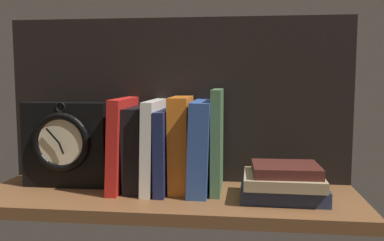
{
  "coord_description": "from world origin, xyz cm",
  "views": [
    {
      "loc": [
        15.74,
        -86.05,
        25.11
      ],
      "look_at": [
        4.74,
        3.52,
        15.48
      ],
      "focal_mm": 39.12,
      "sensor_mm": 36.0,
      "label": 1
    }
  ],
  "objects_px": {
    "book_green_romantic": "(217,141)",
    "book_stack_side": "(284,183)",
    "book_white_catcher": "(154,145)",
    "book_black_skeptic": "(138,148)",
    "book_blue_modern": "(201,146)",
    "book_red_requiem": "(123,144)",
    "book_navy_bierce": "(165,150)",
    "framed_clock": "(66,144)",
    "book_orange_pandolfini": "(181,144)"
  },
  "relations": [
    {
      "from": "book_white_catcher",
      "to": "book_stack_side",
      "type": "height_order",
      "value": "book_white_catcher"
    },
    {
      "from": "book_black_skeptic",
      "to": "book_navy_bierce",
      "type": "relative_size",
      "value": 1.03
    },
    {
      "from": "book_white_catcher",
      "to": "book_stack_side",
      "type": "distance_m",
      "value": 0.29
    },
    {
      "from": "book_red_requiem",
      "to": "book_navy_bierce",
      "type": "bearing_deg",
      "value": 0.0
    },
    {
      "from": "book_black_skeptic",
      "to": "book_white_catcher",
      "type": "bearing_deg",
      "value": 0.0
    },
    {
      "from": "book_white_catcher",
      "to": "framed_clock",
      "type": "distance_m",
      "value": 0.2
    },
    {
      "from": "book_white_catcher",
      "to": "book_blue_modern",
      "type": "bearing_deg",
      "value": 0.0
    },
    {
      "from": "book_black_skeptic",
      "to": "book_stack_side",
      "type": "height_order",
      "value": "book_black_skeptic"
    },
    {
      "from": "book_white_catcher",
      "to": "book_stack_side",
      "type": "xyz_separation_m",
      "value": [
        0.28,
        -0.05,
        -0.06
      ]
    },
    {
      "from": "book_black_skeptic",
      "to": "book_white_catcher",
      "type": "distance_m",
      "value": 0.04
    },
    {
      "from": "book_orange_pandolfini",
      "to": "book_blue_modern",
      "type": "xyz_separation_m",
      "value": [
        0.04,
        0.0,
        -0.0
      ]
    },
    {
      "from": "book_black_skeptic",
      "to": "book_navy_bierce",
      "type": "xyz_separation_m",
      "value": [
        0.06,
        0.0,
        -0.0
      ]
    },
    {
      "from": "book_green_romantic",
      "to": "book_stack_side",
      "type": "bearing_deg",
      "value": -19.23
    },
    {
      "from": "book_black_skeptic",
      "to": "book_orange_pandolfini",
      "type": "relative_size",
      "value": 0.89
    },
    {
      "from": "book_white_catcher",
      "to": "framed_clock",
      "type": "bearing_deg",
      "value": 179.66
    },
    {
      "from": "book_white_catcher",
      "to": "book_navy_bierce",
      "type": "height_order",
      "value": "book_white_catcher"
    },
    {
      "from": "book_black_skeptic",
      "to": "book_navy_bierce",
      "type": "height_order",
      "value": "book_black_skeptic"
    },
    {
      "from": "book_navy_bierce",
      "to": "framed_clock",
      "type": "xyz_separation_m",
      "value": [
        -0.23,
        0.0,
        0.01
      ]
    },
    {
      "from": "book_red_requiem",
      "to": "book_green_romantic",
      "type": "height_order",
      "value": "book_green_romantic"
    },
    {
      "from": "book_white_catcher",
      "to": "book_blue_modern",
      "type": "xyz_separation_m",
      "value": [
        0.11,
        0.0,
        -0.0
      ]
    },
    {
      "from": "book_blue_modern",
      "to": "book_green_romantic",
      "type": "xyz_separation_m",
      "value": [
        0.03,
        0.0,
        0.01
      ]
    },
    {
      "from": "book_navy_bierce",
      "to": "book_orange_pandolfini",
      "type": "height_order",
      "value": "book_orange_pandolfini"
    },
    {
      "from": "book_navy_bierce",
      "to": "book_green_romantic",
      "type": "bearing_deg",
      "value": 0.0
    },
    {
      "from": "book_red_requiem",
      "to": "framed_clock",
      "type": "xyz_separation_m",
      "value": [
        -0.13,
        0.0,
        -0.0
      ]
    },
    {
      "from": "book_navy_bierce",
      "to": "book_stack_side",
      "type": "bearing_deg",
      "value": -10.86
    },
    {
      "from": "book_orange_pandolfini",
      "to": "book_green_romantic",
      "type": "xyz_separation_m",
      "value": [
        0.08,
        0.0,
        0.01
      ]
    },
    {
      "from": "book_green_romantic",
      "to": "book_stack_side",
      "type": "distance_m",
      "value": 0.17
    },
    {
      "from": "book_white_catcher",
      "to": "book_orange_pandolfini",
      "type": "height_order",
      "value": "book_orange_pandolfini"
    },
    {
      "from": "book_black_skeptic",
      "to": "book_blue_modern",
      "type": "distance_m",
      "value": 0.14
    },
    {
      "from": "book_green_romantic",
      "to": "book_stack_side",
      "type": "height_order",
      "value": "book_green_romantic"
    },
    {
      "from": "book_green_romantic",
      "to": "framed_clock",
      "type": "distance_m",
      "value": 0.34
    },
    {
      "from": "book_black_skeptic",
      "to": "book_orange_pandolfini",
      "type": "xyz_separation_m",
      "value": [
        0.1,
        0.0,
        0.01
      ]
    },
    {
      "from": "book_orange_pandolfini",
      "to": "book_white_catcher",
      "type": "bearing_deg",
      "value": 180.0
    },
    {
      "from": "book_blue_modern",
      "to": "book_green_romantic",
      "type": "relative_size",
      "value": 0.88
    },
    {
      "from": "book_orange_pandolfini",
      "to": "book_green_romantic",
      "type": "bearing_deg",
      "value": 0.0
    },
    {
      "from": "book_black_skeptic",
      "to": "book_orange_pandolfini",
      "type": "distance_m",
      "value": 0.1
    },
    {
      "from": "book_stack_side",
      "to": "book_black_skeptic",
      "type": "bearing_deg",
      "value": 171.21
    },
    {
      "from": "book_white_catcher",
      "to": "book_navy_bierce",
      "type": "bearing_deg",
      "value": 0.0
    },
    {
      "from": "book_white_catcher",
      "to": "book_orange_pandolfini",
      "type": "xyz_separation_m",
      "value": [
        0.06,
        0.0,
        0.0
      ]
    },
    {
      "from": "book_black_skeptic",
      "to": "book_orange_pandolfini",
      "type": "bearing_deg",
      "value": 0.0
    },
    {
      "from": "book_white_catcher",
      "to": "book_stack_side",
      "type": "bearing_deg",
      "value": -9.88
    },
    {
      "from": "book_white_catcher",
      "to": "book_stack_side",
      "type": "relative_size",
      "value": 1.13
    },
    {
      "from": "book_blue_modern",
      "to": "book_white_catcher",
      "type": "bearing_deg",
      "value": 180.0
    },
    {
      "from": "book_orange_pandolfini",
      "to": "framed_clock",
      "type": "relative_size",
      "value": 1.06
    },
    {
      "from": "book_stack_side",
      "to": "book_green_romantic",
      "type": "bearing_deg",
      "value": 160.77
    },
    {
      "from": "book_red_requiem",
      "to": "book_navy_bierce",
      "type": "xyz_separation_m",
      "value": [
        0.1,
        0.0,
        -0.01
      ]
    },
    {
      "from": "book_blue_modern",
      "to": "book_stack_side",
      "type": "xyz_separation_m",
      "value": [
        0.17,
        -0.05,
        -0.06
      ]
    },
    {
      "from": "framed_clock",
      "to": "book_green_romantic",
      "type": "bearing_deg",
      "value": -0.2
    },
    {
      "from": "book_red_requiem",
      "to": "book_orange_pandolfini",
      "type": "distance_m",
      "value": 0.13
    },
    {
      "from": "book_orange_pandolfini",
      "to": "book_stack_side",
      "type": "bearing_deg",
      "value": -12.56
    }
  ]
}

